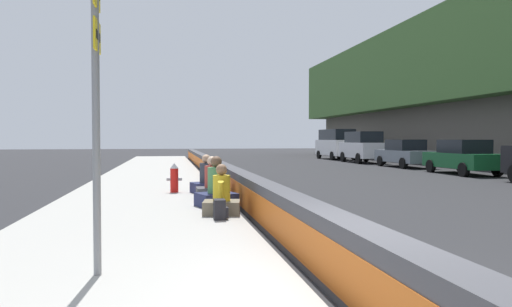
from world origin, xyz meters
The scene contains 13 objects.
ground_plane centered at (0.00, 0.00, 0.00)m, with size 160.00×160.00×0.00m, color #2B2B2D.
jersey_barrier centered at (0.00, 0.00, 0.42)m, with size 76.00×0.45×0.85m.
route_sign_post centered at (1.17, 2.77, 2.21)m, with size 0.44×0.09×3.60m.
fire_hydrant centered at (9.72, 1.78, 0.59)m, with size 0.26×0.46×0.88m.
seated_person_foreground centered at (5.33, 0.84, 0.48)m, with size 0.77×0.87×1.07m.
seated_person_middle centered at (6.53, 0.83, 0.51)m, with size 0.96×1.04×1.20m.
seated_person_rear centered at (7.98, 0.81, 0.50)m, with size 0.73×0.82×1.14m.
seated_person_far centered at (9.42, 0.84, 0.50)m, with size 0.88×0.96×1.14m.
backpack centered at (4.72, 0.94, 0.33)m, with size 0.32×0.28×0.40m.
parked_car_fourth centered at (16.29, -12.31, 0.86)m, with size 4.54×2.03×1.71m.
parked_car_midline centered at (22.14, -12.34, 0.86)m, with size 4.53×2.00×1.71m.
parked_car_far centered at (27.86, -12.07, 1.18)m, with size 4.82×2.11×2.28m.
parked_car_farther centered at (33.59, -12.13, 1.35)m, with size 5.14×2.19×2.56m.
Camera 1 is at (-4.58, 1.94, 1.74)m, focal length 33.02 mm.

